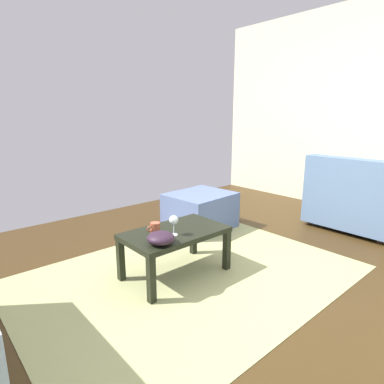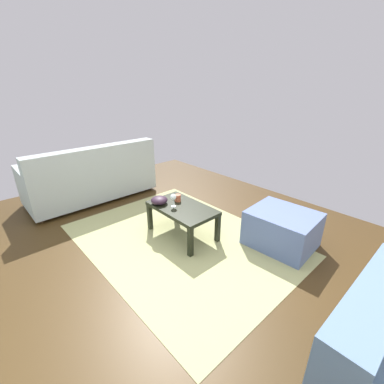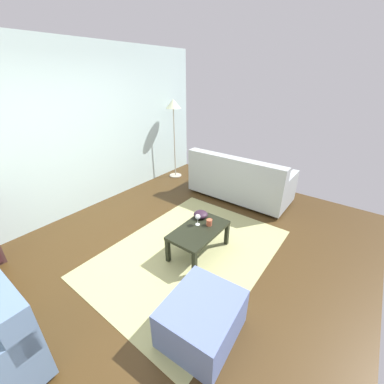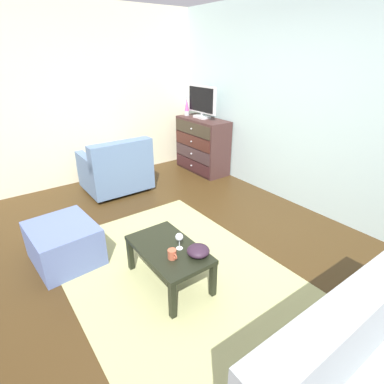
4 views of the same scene
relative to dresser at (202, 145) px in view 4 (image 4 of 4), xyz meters
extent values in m
cube|color=#3B2912|center=(1.89, -1.79, -0.50)|extent=(5.94, 4.68, 0.05)
cube|color=#AEC8C6|center=(1.89, 0.31, 0.87)|extent=(5.94, 0.12, 2.68)
cube|color=beige|center=(-0.84, -1.79, 0.87)|extent=(0.12, 4.68, 2.68)
cube|color=tan|center=(2.09, -1.99, -0.47)|extent=(2.60, 1.90, 0.01)
cube|color=#3C2523|center=(0.00, 0.01, 0.00)|extent=(1.02, 0.45, 0.94)
cube|color=#371B1D|center=(0.00, -0.23, -0.33)|extent=(0.96, 0.02, 0.20)
sphere|color=silver|center=(0.00, -0.24, -0.33)|extent=(0.03, 0.03, 0.03)
cube|color=#3B292B|center=(0.00, -0.23, -0.11)|extent=(0.96, 0.02, 0.20)
sphere|color=silver|center=(0.00, -0.24, -0.11)|extent=(0.03, 0.03, 0.03)
cube|color=#421F19|center=(0.00, -0.23, 0.11)|extent=(0.96, 0.02, 0.20)
sphere|color=silver|center=(0.00, -0.24, 0.11)|extent=(0.03, 0.03, 0.03)
cube|color=#362D20|center=(0.00, -0.23, 0.33)|extent=(0.96, 0.02, 0.20)
sphere|color=silver|center=(0.00, -0.24, 0.33)|extent=(0.03, 0.03, 0.03)
cube|color=silver|center=(-0.06, 0.03, 0.49)|extent=(0.28, 0.18, 0.04)
cylinder|color=silver|center=(-0.06, 0.03, 0.54)|extent=(0.04, 0.04, 0.05)
cube|color=silver|center=(-0.06, 0.03, 0.78)|extent=(0.69, 0.05, 0.44)
cube|color=black|center=(-0.06, 0.00, 0.78)|extent=(0.64, 0.01, 0.39)
cylinder|color=#B7B7BC|center=(-0.41, -0.04, 0.51)|extent=(0.09, 0.09, 0.08)
cone|color=#D84C99|center=(-0.41, -0.04, 0.66)|extent=(0.08, 0.08, 0.22)
cylinder|color=#B7B7BC|center=(-0.41, -0.04, 0.79)|extent=(0.04, 0.04, 0.03)
cube|color=black|center=(1.79, -1.87, -0.30)|extent=(0.05, 0.05, 0.34)
cube|color=black|center=(2.55, -1.87, -0.30)|extent=(0.05, 0.05, 0.34)
cube|color=black|center=(1.79, -2.30, -0.30)|extent=(0.05, 0.05, 0.34)
cube|color=black|center=(2.55, -2.30, -0.30)|extent=(0.05, 0.05, 0.34)
cube|color=black|center=(2.17, -2.08, -0.11)|extent=(0.82, 0.48, 0.04)
cylinder|color=silver|center=(2.24, -2.01, -0.09)|extent=(0.06, 0.06, 0.00)
cylinder|color=silver|center=(2.24, -2.01, -0.04)|extent=(0.01, 0.01, 0.09)
sphere|color=silver|center=(2.24, -2.01, 0.03)|extent=(0.07, 0.07, 0.07)
cylinder|color=#A74F35|center=(2.32, -2.14, -0.05)|extent=(0.08, 0.08, 0.08)
torus|color=#A74F35|center=(2.37, -2.14, -0.04)|extent=(0.05, 0.01, 0.05)
ellipsoid|color=#2C1B2A|center=(2.42, -1.94, -0.04)|extent=(0.20, 0.20, 0.09)
cube|color=#959D9F|center=(3.69, -1.75, 0.19)|extent=(0.20, 1.88, 0.44)
cylinder|color=#332319|center=(-0.45, -1.22, -0.45)|extent=(0.05, 0.05, 0.05)
cylinder|color=#332319|center=(-0.45, -1.99, -0.45)|extent=(0.05, 0.05, 0.05)
cylinder|color=#332319|center=(0.19, -1.22, -0.45)|extent=(0.05, 0.05, 0.05)
cylinder|color=#332319|center=(0.19, -1.99, -0.45)|extent=(0.05, 0.05, 0.05)
cube|color=slate|center=(-0.13, -1.61, -0.24)|extent=(0.80, 0.93, 0.36)
cube|color=slate|center=(0.17, -1.61, 0.15)|extent=(0.20, 0.93, 0.42)
cube|color=slate|center=(-0.13, -1.20, 0.04)|extent=(0.76, 0.12, 0.20)
cube|color=slate|center=(-0.13, -2.01, 0.04)|extent=(0.76, 0.12, 0.20)
cylinder|color=gray|center=(-0.38, -1.68, 0.02)|extent=(0.16, 0.40, 0.16)
cube|color=slate|center=(1.26, -2.78, -0.27)|extent=(0.74, 0.65, 0.41)
camera|label=1|loc=(3.66, -0.18, 0.81)|focal=30.05mm
camera|label=2|loc=(0.07, -0.33, 1.25)|focal=24.26mm
camera|label=3|loc=(0.05, -3.58, 1.73)|focal=22.49mm
camera|label=4|loc=(4.12, -3.26, 1.51)|focal=28.36mm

